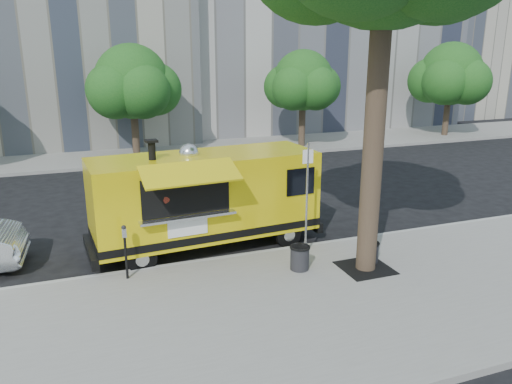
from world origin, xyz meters
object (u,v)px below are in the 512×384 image
at_px(parking_meter, 125,246).
at_px(trash_bin_right, 370,251).
at_px(far_tree_c, 303,81).
at_px(far_tree_d, 451,74).
at_px(trash_bin_left, 300,257).
at_px(far_tree_b, 132,82).
at_px(food_truck, 205,198).
at_px(sign_post, 307,193).

relative_size(parking_meter, trash_bin_right, 2.53).
distance_m(far_tree_c, far_tree_d, 10.00).
bearing_deg(far_tree_d, trash_bin_left, -138.72).
bearing_deg(far_tree_c, far_tree_d, 1.15).
xyz_separation_m(far_tree_b, far_tree_c, (9.00, -0.30, -0.12)).
xyz_separation_m(food_truck, trash_bin_right, (3.59, -2.68, -1.04)).
bearing_deg(trash_bin_right, trash_bin_left, 173.07).
bearing_deg(far_tree_b, far_tree_d, -0.30).
relative_size(far_tree_d, trash_bin_left, 9.38).
height_order(far_tree_b, sign_post, far_tree_b).
distance_m(far_tree_b, far_tree_d, 19.00).
distance_m(parking_meter, food_truck, 2.81).
bearing_deg(trash_bin_right, far_tree_b, 104.41).
bearing_deg(far_tree_c, sign_post, -114.81).
height_order(far_tree_b, trash_bin_right, far_tree_b).
bearing_deg(far_tree_b, trash_bin_right, -75.59).
xyz_separation_m(far_tree_c, sign_post, (-6.45, -13.95, -1.87)).
relative_size(far_tree_d, parking_meter, 4.23).
bearing_deg(food_truck, trash_bin_right, -40.91).
bearing_deg(trash_bin_right, far_tree_d, 45.04).
distance_m(food_truck, trash_bin_right, 4.60).
bearing_deg(parking_meter, far_tree_c, 51.34).
distance_m(sign_post, trash_bin_right, 2.18).
distance_m(far_tree_c, food_truck, 15.17).
bearing_deg(far_tree_d, food_truck, -146.36).
bearing_deg(far_tree_c, trash_bin_right, -108.85).
bearing_deg(far_tree_c, trash_bin_left, -115.35).
distance_m(far_tree_d, food_truck, 22.57).
relative_size(sign_post, trash_bin_right, 5.68).
bearing_deg(trash_bin_left, trash_bin_right, -6.93).
height_order(far_tree_b, food_truck, far_tree_b).
height_order(far_tree_d, trash_bin_right, far_tree_d).
xyz_separation_m(parking_meter, food_truck, (2.32, 1.52, 0.50)).
bearing_deg(parking_meter, food_truck, 33.25).
distance_m(sign_post, trash_bin_left, 1.64).
xyz_separation_m(far_tree_c, trash_bin_left, (-6.96, -14.68, -3.25)).
relative_size(far_tree_b, far_tree_c, 1.06).
distance_m(parking_meter, trash_bin_left, 4.18).
bearing_deg(far_tree_b, food_truck, -88.55).
bearing_deg(far_tree_d, trash_bin_right, -134.96).
height_order(sign_post, parking_meter, sign_post).
bearing_deg(far_tree_b, far_tree_c, -1.91).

